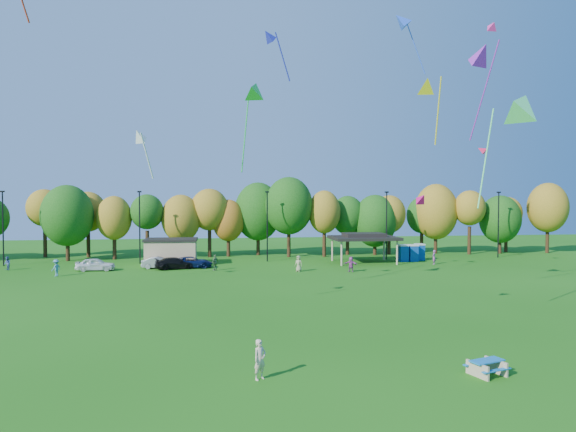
{
  "coord_description": "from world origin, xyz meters",
  "views": [
    {
      "loc": [
        -4.48,
        -25.83,
        8.2
      ],
      "look_at": [
        -0.03,
        6.0,
        7.07
      ],
      "focal_mm": 32.0,
      "sensor_mm": 36.0,
      "label": 1
    }
  ],
  "objects": [
    {
      "name": "kite_flyer",
      "position": [
        -2.57,
        -2.99,
        0.91
      ],
      "size": [
        0.79,
        0.75,
        1.82
      ],
      "primitive_type": "imported",
      "rotation": [
        0.0,
        0.0,
        0.66
      ],
      "color": "beige",
      "rests_on": "ground"
    },
    {
      "name": "far_person_3",
      "position": [
        -21.19,
        30.54,
        0.89
      ],
      "size": [
        1.11,
        1.32,
        1.77
      ],
      "primitive_type": "imported",
      "rotation": [
        0.0,
        0.0,
        4.23
      ],
      "color": "teal",
      "rests_on": "ground"
    },
    {
      "name": "car_d",
      "position": [
        -9.22,
        34.36,
        0.68
      ],
      "size": [
        5.02,
        3.12,
        1.36
      ],
      "primitive_type": "imported",
      "rotation": [
        0.0,
        0.0,
        1.85
      ],
      "color": "black",
      "rests_on": "ground"
    },
    {
      "name": "picnic_table",
      "position": [
        7.88,
        -3.88,
        0.41
      ],
      "size": [
        1.97,
        1.79,
        0.71
      ],
      "rotation": [
        0.0,
        0.0,
        0.31
      ],
      "color": "tan",
      "rests_on": "ground"
    },
    {
      "name": "pavilion",
      "position": [
        14.0,
        37.0,
        3.23
      ],
      "size": [
        8.2,
        6.2,
        3.77
      ],
      "color": "tan",
      "rests_on": "ground"
    },
    {
      "name": "kite_7",
      "position": [
        14.42,
        4.02,
        13.96
      ],
      "size": [
        4.49,
        4.03,
        7.98
      ],
      "color": "#53ED7F"
    },
    {
      "name": "car_c",
      "position": [
        -7.39,
        35.03,
        0.67
      ],
      "size": [
        4.94,
        2.54,
        1.33
      ],
      "primitive_type": "imported",
      "rotation": [
        0.0,
        0.0,
        1.64
      ],
      "color": "#0C1A4B",
      "rests_on": "ground"
    },
    {
      "name": "kite_0",
      "position": [
        11.35,
        11.52,
        16.76
      ],
      "size": [
        1.83,
        3.47,
        5.61
      ],
      "color": "yellow"
    },
    {
      "name": "ground",
      "position": [
        0.0,
        0.0,
        0.0
      ],
      "size": [
        160.0,
        160.0,
        0.0
      ],
      "primitive_type": "plane",
      "color": "#19600F",
      "rests_on": "ground"
    },
    {
      "name": "far_person_4",
      "position": [
        10.27,
        29.32,
        0.86
      ],
      "size": [
        1.59,
        1.34,
        1.72
      ],
      "primitive_type": "imported",
      "rotation": [
        0.0,
        0.0,
        5.66
      ],
      "color": "#9D418F",
      "rests_on": "ground"
    },
    {
      "name": "car_b",
      "position": [
        -11.08,
        35.14,
        0.67
      ],
      "size": [
        4.11,
        1.48,
        1.35
      ],
      "primitive_type": "imported",
      "rotation": [
        0.0,
        0.0,
        1.56
      ],
      "color": "#96979B",
      "rests_on": "ground"
    },
    {
      "name": "far_person_1",
      "position": [
        4.56,
        30.41,
        0.89
      ],
      "size": [
        1.04,
        0.98,
        1.78
      ],
      "primitive_type": "imported",
      "rotation": [
        0.0,
        0.0,
        5.63
      ],
      "color": "#989A69",
      "rests_on": "ground"
    },
    {
      "name": "kite_8",
      "position": [
        -9.37,
        8.41,
        12.18
      ],
      "size": [
        1.71,
        1.99,
        3.41
      ],
      "color": "silver"
    },
    {
      "name": "car_a",
      "position": [
        -18.05,
        34.21,
        0.72
      ],
      "size": [
        4.25,
        1.73,
        1.45
      ],
      "primitive_type": "imported",
      "rotation": [
        0.0,
        0.0,
        1.56
      ],
      "color": "white",
      "rests_on": "ground"
    },
    {
      "name": "tree_line",
      "position": [
        -1.03,
        45.51,
        5.91
      ],
      "size": [
        93.57,
        10.55,
        11.15
      ],
      "color": "black",
      "rests_on": "ground"
    },
    {
      "name": "lamp_posts",
      "position": [
        2.0,
        40.0,
        4.9
      ],
      "size": [
        64.5,
        0.25,
        9.09
      ],
      "color": "black",
      "rests_on": "ground"
    },
    {
      "name": "kite_9",
      "position": [
        19.82,
        17.56,
        23.48
      ],
      "size": [
        1.1,
        1.39,
        1.39
      ],
      "color": "#FF2A97"
    },
    {
      "name": "kite_1",
      "position": [
        17.69,
        15.19,
        20.3
      ],
      "size": [
        2.91,
        5.22,
        8.73
      ],
      "color": "purple"
    },
    {
      "name": "kite_4",
      "position": [
        -1.48,
        14.67,
        16.67
      ],
      "size": [
        2.37,
        4.59,
        7.62
      ],
      "color": "green"
    },
    {
      "name": "utility_building",
      "position": [
        -10.0,
        38.0,
        1.64
      ],
      "size": [
        6.3,
        4.3,
        3.25
      ],
      "color": "tan",
      "rests_on": "ground"
    },
    {
      "name": "kite_2",
      "position": [
        14.96,
        26.86,
        26.96
      ],
      "size": [
        4.12,
        2.08,
        6.69
      ],
      "color": "blue"
    },
    {
      "name": "kite_14",
      "position": [
        23.83,
        26.19,
        13.37
      ],
      "size": [
        1.54,
        1.51,
        1.25
      ],
      "color": "#C5173E"
    },
    {
      "name": "far_person_5",
      "position": [
        22.15,
        34.27,
        0.89
      ],
      "size": [
        0.72,
        0.77,
        1.78
      ],
      "primitive_type": "imported",
      "rotation": [
        0.0,
        0.0,
        4.11
      ],
      "color": "#AE529F",
      "rests_on": "ground"
    },
    {
      "name": "kite_6",
      "position": [
        -0.14,
        16.49,
        21.45
      ],
      "size": [
        2.7,
        1.66,
        4.44
      ],
      "color": "#1C229C"
    },
    {
      "name": "porta_potties",
      "position": [
        20.76,
        37.9,
        1.1
      ],
      "size": [
        3.75,
        2.15,
        2.18
      ],
      "color": "#0B4099",
      "rests_on": "ground"
    },
    {
      "name": "far_person_0",
      "position": [
        -28.06,
        35.99,
        0.78
      ],
      "size": [
        0.95,
        0.95,
        1.56
      ],
      "primitive_type": "imported",
      "rotation": [
        0.0,
        0.0,
        5.51
      ],
      "color": "#485EA0",
      "rests_on": "ground"
    },
    {
      "name": "kite_15",
      "position": [
        9.15,
        6.99,
        8.16
      ],
      "size": [
        1.12,
        1.3,
        1.1
      ],
      "color": "#D00B64"
    },
    {
      "name": "far_person_2",
      "position": [
        -4.66,
        32.54,
        0.91
      ],
      "size": [
        1.02,
        1.11,
        1.83
      ],
      "primitive_type": "imported",
      "rotation": [
        0.0,
        0.0,
        4.03
      ],
      "color": "#5B7F4E",
      "rests_on": "ground"
    }
  ]
}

